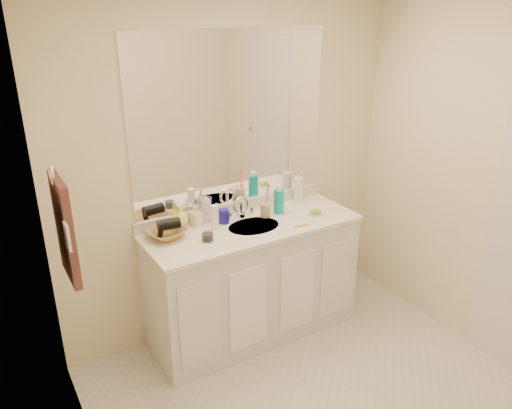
{
  "coord_description": "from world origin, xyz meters",
  "views": [
    {
      "loc": [
        -1.6,
        -1.68,
        2.33
      ],
      "look_at": [
        0.0,
        0.97,
        1.05
      ],
      "focal_mm": 35.0,
      "sensor_mm": 36.0,
      "label": 1
    }
  ],
  "objects": [
    {
      "name": "countertop",
      "position": [
        0.0,
        1.02,
        0.86
      ],
      "size": [
        1.52,
        0.57,
        0.03
      ],
      "primitive_type": "cube",
      "color": "white",
      "rests_on": "vanity_cabinet"
    },
    {
      "name": "hair_dryer",
      "position": [
        -0.56,
        1.15,
        0.97
      ],
      "size": [
        0.15,
        0.09,
        0.07
      ],
      "primitive_type": "cylinder",
      "rotation": [
        0.0,
        1.57,
        -0.11
      ],
      "color": "black",
      "rests_on": "wicker_basket"
    },
    {
      "name": "wall_left",
      "position": [
        -1.3,
        0.0,
        1.2
      ],
      "size": [
        0.02,
        2.6,
        2.4
      ],
      "primitive_type": "cube",
      "color": "#F2E4BE",
      "rests_on": "floor"
    },
    {
      "name": "blue_mug",
      "position": [
        -0.15,
        1.16,
        0.93
      ],
      "size": [
        0.09,
        0.09,
        0.1
      ],
      "primitive_type": "cylinder",
      "rotation": [
        0.0,
        0.0,
        0.35
      ],
      "color": "#1C1593",
      "rests_on": "countertop"
    },
    {
      "name": "backsplash",
      "position": [
        0.0,
        1.29,
        0.92
      ],
      "size": [
        1.52,
        0.03,
        0.08
      ],
      "primitive_type": "cube",
      "color": "silver",
      "rests_on": "countertop"
    },
    {
      "name": "wicker_basket",
      "position": [
        -0.58,
        1.15,
        0.91
      ],
      "size": [
        0.3,
        0.3,
        0.06
      ],
      "primitive_type": "imported",
      "rotation": [
        0.0,
        0.0,
        0.26
      ],
      "color": "olive",
      "rests_on": "countertop"
    },
    {
      "name": "soap_bottle_yellow",
      "position": [
        -0.44,
        1.25,
        0.96
      ],
      "size": [
        0.16,
        0.16,
        0.15
      ],
      "primitive_type": "imported",
      "rotation": [
        0.0,
        0.0,
        -0.38
      ],
      "color": "#E3E659",
      "rests_on": "countertop"
    },
    {
      "name": "clear_pump_bottle",
      "position": [
        0.52,
        1.21,
        0.98
      ],
      "size": [
        0.1,
        0.1,
        0.2
      ],
      "primitive_type": "cylinder",
      "rotation": [
        0.0,
        0.0,
        0.39
      ],
      "color": "white",
      "rests_on": "countertop"
    },
    {
      "name": "dark_jar",
      "position": [
        -0.37,
        0.97,
        0.91
      ],
      "size": [
        0.09,
        0.09,
        0.05
      ],
      "primitive_type": "cylinder",
      "rotation": [
        0.0,
        0.0,
        -0.33
      ],
      "color": "#29282E",
      "rests_on": "countertop"
    },
    {
      "name": "green_soap",
      "position": [
        0.48,
        0.93,
        0.9
      ],
      "size": [
        0.08,
        0.07,
        0.02
      ],
      "primitive_type": "cube",
      "rotation": [
        0.0,
        0.0,
        -0.34
      ],
      "color": "#79BB2D",
      "rests_on": "soap_dish"
    },
    {
      "name": "hand_towel",
      "position": [
        -1.25,
        0.77,
        1.25
      ],
      "size": [
        0.04,
        0.32,
        0.55
      ],
      "primitive_type": "cube",
      "color": "#38201E",
      "rests_on": "towel_ring"
    },
    {
      "name": "soap_dish",
      "position": [
        0.48,
        0.93,
        0.89
      ],
      "size": [
        0.09,
        0.07,
        0.01
      ],
      "primitive_type": "cube",
      "rotation": [
        0.0,
        0.0,
        -0.01
      ],
      "color": "silver",
      "rests_on": "countertop"
    },
    {
      "name": "faucet",
      "position": [
        0.0,
        1.18,
        0.94
      ],
      "size": [
        0.02,
        0.02,
        0.11
      ],
      "primitive_type": "cylinder",
      "color": "silver",
      "rests_on": "countertop"
    },
    {
      "name": "tan_cup",
      "position": [
        0.16,
        1.1,
        0.93
      ],
      "size": [
        0.09,
        0.09,
        0.1
      ],
      "primitive_type": "cylinder",
      "rotation": [
        0.0,
        0.0,
        0.33
      ],
      "color": "tan",
      "rests_on": "countertop"
    },
    {
      "name": "mouthwash_bottle",
      "position": [
        0.27,
        1.11,
        0.97
      ],
      "size": [
        0.08,
        0.08,
        0.18
      ],
      "primitive_type": "cylinder",
      "rotation": [
        0.0,
        0.0,
        0.12
      ],
      "color": "#0EA4A9",
      "rests_on": "countertop"
    },
    {
      "name": "mirror",
      "position": [
        0.0,
        1.29,
        1.56
      ],
      "size": [
        1.48,
        0.01,
        1.2
      ],
      "primitive_type": "cube",
      "color": "white",
      "rests_on": "wall_back"
    },
    {
      "name": "soap_bottle_white",
      "position": [
        -0.24,
        1.25,
        0.99
      ],
      "size": [
        0.11,
        0.11,
        0.22
      ],
      "primitive_type": "imported",
      "rotation": [
        0.0,
        0.0,
        -0.35
      ],
      "color": "silver",
      "rests_on": "countertop"
    },
    {
      "name": "towel_ring",
      "position": [
        -1.27,
        0.77,
        1.55
      ],
      "size": [
        0.01,
        0.11,
        0.11
      ],
      "primitive_type": "torus",
      "rotation": [
        0.0,
        1.57,
        0.0
      ],
      "color": "silver",
      "rests_on": "wall_left"
    },
    {
      "name": "extra_white_bottle",
      "position": [
        -0.25,
        1.1,
        0.97
      ],
      "size": [
        0.06,
        0.06,
        0.17
      ],
      "primitive_type": "cylinder",
      "rotation": [
        0.0,
        0.0,
        0.08
      ],
      "color": "white",
      "rests_on": "countertop"
    },
    {
      "name": "soap_bottle_cream",
      "position": [
        -0.33,
        1.21,
        0.95
      ],
      "size": [
        0.08,
        0.08,
        0.15
      ],
      "primitive_type": "imported",
      "rotation": [
        0.0,
        0.0,
        0.22
      ],
      "color": "#FFECCF",
      "rests_on": "countertop"
    },
    {
      "name": "orange_comb",
      "position": [
        0.28,
        0.83,
        0.88
      ],
      "size": [
        0.12,
        0.03,
        0.0
      ],
      "primitive_type": "cube",
      "rotation": [
        0.0,
        0.0,
        -0.05
      ],
      "color": "orange",
      "rests_on": "countertop"
    },
    {
      "name": "wall_right",
      "position": [
        1.3,
        0.0,
        1.2
      ],
      "size": [
        0.02,
        2.6,
        2.4
      ],
      "primitive_type": "cube",
      "color": "#F2E4BE",
      "rests_on": "floor"
    },
    {
      "name": "wall_back",
      "position": [
        0.0,
        1.3,
        1.2
      ],
      "size": [
        2.6,
        0.02,
        2.4
      ],
      "primitive_type": "cube",
      "color": "#F2E4BE",
      "rests_on": "floor"
    },
    {
      "name": "vanity_cabinet",
      "position": [
        0.0,
        1.02,
        0.42
      ],
      "size": [
        1.5,
        0.55,
        0.85
      ],
      "primitive_type": "cube",
      "color": "silver",
      "rests_on": "floor"
    },
    {
      "name": "sink_basin",
      "position": [
        0.0,
        1.0,
        0.87
      ],
      "size": [
        0.37,
        0.37,
        0.02
      ],
      "primitive_type": "cylinder",
      "color": "#BDB8A5",
      "rests_on": "countertop"
    },
    {
      "name": "switch_plate",
      "position": [
        -1.27,
        0.57,
        1.3
      ],
      "size": [
        0.01,
        0.08,
        0.13
      ],
      "primitive_type": "cube",
      "color": "silver",
      "rests_on": "wall_left"
    },
    {
      "name": "toothbrush",
      "position": [
        0.17,
        1.1,
        1.03
      ],
      "size": [
        0.02,
        0.04,
        0.2
      ],
      "primitive_type": "cylinder",
      "rotation": [
        0.14,
        0.0,
        0.31
      ],
      "color": "#F64087",
      "rests_on": "tan_cup"
    }
  ]
}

